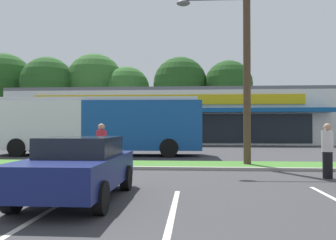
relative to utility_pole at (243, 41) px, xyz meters
The scene contains 17 objects.
grass_median 7.49m from the utility_pole, behind, with size 56.00×2.20×0.12m, color #427A2D.
curb_lip 7.59m from the utility_pole, 167.40° to the right, with size 56.00×0.24×0.12m, color #99968C.
parking_stripe_1 10.80m from the utility_pole, 120.89° to the right, with size 0.12×4.80×0.01m, color silver.
parking_stripe_2 9.77m from the utility_pole, 107.17° to the right, with size 0.12×4.80×0.01m, color silver.
storefront_building 23.05m from the utility_pole, 101.05° to the left, with size 29.65×14.34×5.14m.
tree_far_left 42.89m from the utility_pole, 131.08° to the left, with size 7.79×7.79×11.73m.
tree_left 36.89m from the utility_pole, 124.93° to the left, with size 6.98×6.98×10.73m.
tree_mid_left 35.74m from the utility_pole, 115.50° to the left, with size 7.79×7.79×11.48m.
tree_mid 33.07m from the utility_pole, 108.95° to the left, with size 5.94×5.94×9.51m.
tree_mid_right 29.36m from the utility_pole, 97.10° to the left, with size 6.72×6.72×10.27m.
tree_right 28.43m from the utility_pole, 85.42° to the left, with size 5.81×5.81×9.62m.
utility_pole is the anchor object (origin of this frame).
city_bus 9.65m from the utility_pole, 145.67° to the left, with size 11.84×2.94×3.25m.
car_3 9.28m from the utility_pole, 124.65° to the right, with size 1.92×4.10×1.41m.
car_5 13.27m from the utility_pole, 115.49° to the left, with size 4.59×2.00×1.59m.
pedestrian_near_bench 7.21m from the utility_pole, 154.10° to the right, with size 0.35×0.35×1.75m.
pedestrian_by_pole 5.68m from the utility_pole, 54.15° to the right, with size 0.35×0.35×1.75m.
Camera 1 is at (3.44, -0.48, 1.66)m, focal length 37.50 mm.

